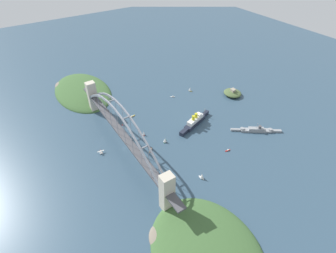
% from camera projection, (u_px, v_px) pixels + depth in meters
% --- Properties ---
extents(ground_plane, '(1400.00, 1400.00, 0.00)m').
position_uv_depth(ground_plane, '(124.00, 149.00, 390.02)').
color(ground_plane, '#334C60').
extents(harbor_arch_bridge, '(298.92, 14.96, 76.07)m').
position_uv_depth(harbor_arch_bridge, '(122.00, 133.00, 370.22)').
color(harbor_arch_bridge, beige).
rests_on(harbor_arch_bridge, ground).
extents(headland_west_shore, '(164.03, 101.00, 21.50)m').
position_uv_depth(headland_west_shore, '(82.00, 92.00, 516.37)').
color(headland_west_shore, '#3D6033').
rests_on(headland_west_shore, ground).
extents(headland_east_shore, '(135.91, 110.78, 21.06)m').
position_uv_depth(headland_east_shore, '(204.00, 250.00, 271.45)').
color(headland_east_shore, '#3D6033').
rests_on(headland_east_shore, ground).
extents(ocean_liner, '(31.39, 76.63, 21.12)m').
position_uv_depth(ocean_liner, '(195.00, 121.00, 431.41)').
color(ocean_liner, '#1E2333').
rests_on(ocean_liner, ground).
extents(naval_cruiser, '(50.88, 68.77, 16.57)m').
position_uv_depth(naval_cruiser, '(256.00, 130.00, 419.81)').
color(naval_cruiser, gray).
rests_on(naval_cruiser, ground).
extents(fort_island_mid_harbor, '(34.98, 32.32, 14.04)m').
position_uv_depth(fort_island_mid_harbor, '(232.00, 93.00, 503.83)').
color(fort_island_mid_harbor, '#4C6038').
rests_on(fort_island_mid_harbor, ground).
extents(seaplane_taxiing_near_bridge, '(7.74, 9.75, 5.06)m').
position_uv_depth(seaplane_taxiing_near_bridge, '(101.00, 152.00, 381.11)').
color(seaplane_taxiing_near_bridge, '#B7B7B2').
rests_on(seaplane_taxiing_near_bridge, ground).
extents(small_boat_0, '(2.99, 10.42, 2.08)m').
position_uv_depth(small_boat_0, '(132.00, 116.00, 451.75)').
color(small_boat_0, gold).
rests_on(small_boat_0, ground).
extents(small_boat_1, '(7.22, 5.03, 7.85)m').
position_uv_depth(small_boat_1, '(144.00, 133.00, 411.91)').
color(small_boat_1, '#B2231E').
rests_on(small_boat_1, ground).
extents(small_boat_2, '(8.95, 5.39, 9.85)m').
position_uv_depth(small_boat_2, '(202.00, 176.00, 342.90)').
color(small_boat_2, silver).
rests_on(small_boat_2, ground).
extents(small_boat_3, '(5.78, 7.76, 2.11)m').
position_uv_depth(small_boat_3, '(173.00, 97.00, 500.66)').
color(small_boat_3, silver).
rests_on(small_boat_3, ground).
extents(small_boat_4, '(2.64, 8.81, 2.05)m').
position_uv_depth(small_boat_4, '(228.00, 150.00, 385.97)').
color(small_boat_4, '#B2231E').
rests_on(small_boat_4, ground).
extents(small_boat_5, '(8.90, 8.74, 2.33)m').
position_uv_depth(small_boat_5, '(151.00, 150.00, 386.61)').
color(small_boat_5, brown).
rests_on(small_boat_5, ground).
extents(small_boat_6, '(7.63, 5.44, 8.81)m').
position_uv_depth(small_boat_6, '(190.00, 89.00, 515.83)').
color(small_boat_6, gold).
rests_on(small_boat_6, ground).
extents(small_boat_7, '(7.54, 8.00, 8.67)m').
position_uv_depth(small_boat_7, '(165.00, 140.00, 398.65)').
color(small_boat_7, '#2D6B3D').
rests_on(small_boat_7, ground).
extents(channel_marker_buoy, '(2.20, 2.20, 2.75)m').
position_uv_depth(channel_marker_buoy, '(122.00, 125.00, 432.74)').
color(channel_marker_buoy, red).
rests_on(channel_marker_buoy, ground).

